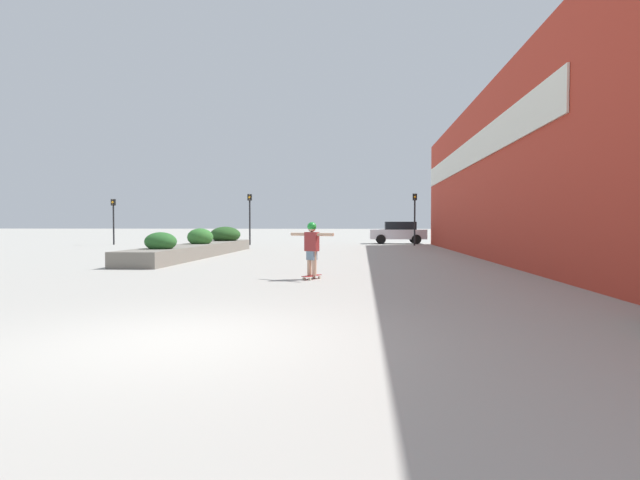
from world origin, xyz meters
name	(u,v)px	position (x,y,z in m)	size (l,w,h in m)	color
ground_plane	(177,340)	(0.00, 0.00, 0.00)	(300.00, 300.00, 0.00)	#A3A099
building_wall_right	(507,168)	(7.57, 12.72, 3.51)	(0.67, 35.76, 6.99)	#B23323
planter_box	(202,246)	(-5.13, 16.63, 0.43)	(1.70, 13.44, 1.31)	slate
skateboard	(312,276)	(1.00, 7.01, 0.07)	(0.50, 0.70, 0.10)	maroon
skateboarder	(312,243)	(1.00, 7.01, 0.95)	(1.21, 0.67, 1.41)	tan
car_leftmost	(398,232)	(5.01, 31.33, 0.85)	(4.12, 1.88, 1.63)	silver
car_center_left	(531,233)	(15.36, 33.70, 0.77)	(4.28, 1.99, 1.42)	slate
traffic_light_left	(250,210)	(-5.50, 28.23, 2.41)	(0.28, 0.30, 3.55)	black
traffic_light_right	(415,210)	(5.87, 28.16, 2.40)	(0.28, 0.30, 3.52)	black
traffic_light_far_left	(113,213)	(-15.20, 27.83, 2.22)	(0.28, 0.30, 3.22)	black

